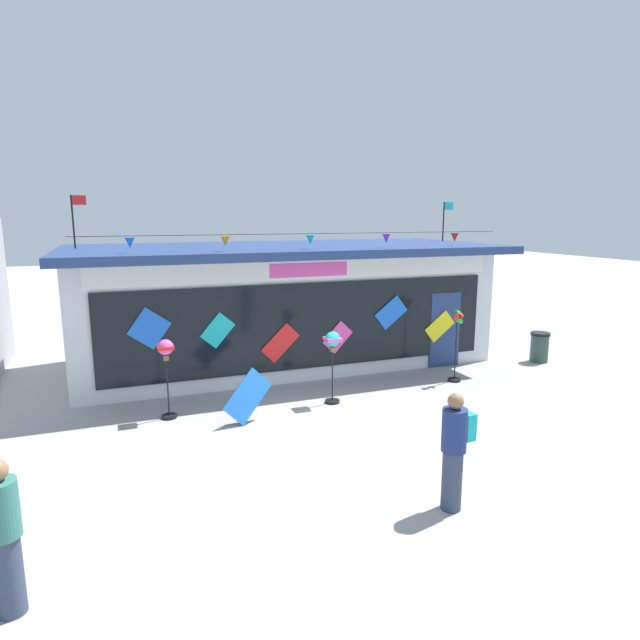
{
  "coord_description": "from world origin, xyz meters",
  "views": [
    {
      "loc": [
        -3.55,
        -8.67,
        4.02
      ],
      "look_at": [
        0.83,
        2.76,
        1.63
      ],
      "focal_mm": 30.3,
      "sensor_mm": 36.0,
      "label": 1
    }
  ],
  "objects_px": {
    "person_mid_plaza": "(4,537)",
    "trash_bin": "(539,347)",
    "wind_spinner_far_left": "(166,358)",
    "person_near_camera": "(454,449)",
    "kite_shop_building": "(283,303)",
    "wind_spinner_center_left": "(457,335)",
    "display_kite_on_ground": "(248,396)",
    "wind_spinner_left": "(333,348)"
  },
  "relations": [
    {
      "from": "person_near_camera",
      "to": "display_kite_on_ground",
      "type": "xyz_separation_m",
      "value": [
        -1.9,
        4.13,
        -0.36
      ]
    },
    {
      "from": "wind_spinner_left",
      "to": "wind_spinner_center_left",
      "type": "bearing_deg",
      "value": 5.68
    },
    {
      "from": "person_near_camera",
      "to": "wind_spinner_far_left",
      "type": "bearing_deg",
      "value": -152.09
    },
    {
      "from": "wind_spinner_far_left",
      "to": "wind_spinner_center_left",
      "type": "relative_size",
      "value": 0.9
    },
    {
      "from": "wind_spinner_center_left",
      "to": "kite_shop_building",
      "type": "bearing_deg",
      "value": 134.82
    },
    {
      "from": "wind_spinner_center_left",
      "to": "person_near_camera",
      "type": "distance_m",
      "value": 6.04
    },
    {
      "from": "wind_spinner_far_left",
      "to": "person_near_camera",
      "type": "distance_m",
      "value": 5.96
    },
    {
      "from": "wind_spinner_far_left",
      "to": "wind_spinner_left",
      "type": "height_order",
      "value": "wind_spinner_far_left"
    },
    {
      "from": "kite_shop_building",
      "to": "wind_spinner_center_left",
      "type": "xyz_separation_m",
      "value": [
        3.35,
        -3.37,
        -0.47
      ]
    },
    {
      "from": "kite_shop_building",
      "to": "trash_bin",
      "type": "relative_size",
      "value": 13.38
    },
    {
      "from": "display_kite_on_ground",
      "to": "person_mid_plaza",
      "type": "bearing_deg",
      "value": -129.52
    },
    {
      "from": "wind_spinner_left",
      "to": "display_kite_on_ground",
      "type": "bearing_deg",
      "value": -166.91
    },
    {
      "from": "wind_spinner_far_left",
      "to": "person_near_camera",
      "type": "bearing_deg",
      "value": -55.96
    },
    {
      "from": "person_near_camera",
      "to": "person_mid_plaza",
      "type": "relative_size",
      "value": 1.0
    },
    {
      "from": "person_mid_plaza",
      "to": "trash_bin",
      "type": "relative_size",
      "value": 2.02
    },
    {
      "from": "wind_spinner_far_left",
      "to": "trash_bin",
      "type": "distance_m",
      "value": 10.11
    },
    {
      "from": "kite_shop_building",
      "to": "trash_bin",
      "type": "bearing_deg",
      "value": -21.98
    },
    {
      "from": "wind_spinner_left",
      "to": "display_kite_on_ground",
      "type": "height_order",
      "value": "wind_spinner_left"
    },
    {
      "from": "kite_shop_building",
      "to": "wind_spinner_left",
      "type": "relative_size",
      "value": 7.03
    },
    {
      "from": "trash_bin",
      "to": "person_mid_plaza",
      "type": "bearing_deg",
      "value": -154.67
    },
    {
      "from": "wind_spinner_left",
      "to": "trash_bin",
      "type": "distance_m",
      "value": 6.77
    },
    {
      "from": "kite_shop_building",
      "to": "wind_spinner_far_left",
      "type": "relative_size",
      "value": 6.87
    },
    {
      "from": "wind_spinner_left",
      "to": "wind_spinner_center_left",
      "type": "relative_size",
      "value": 0.88
    },
    {
      "from": "kite_shop_building",
      "to": "trash_bin",
      "type": "distance_m",
      "value": 7.22
    },
    {
      "from": "display_kite_on_ground",
      "to": "wind_spinner_center_left",
      "type": "bearing_deg",
      "value": 8.44
    },
    {
      "from": "wind_spinner_center_left",
      "to": "display_kite_on_ground",
      "type": "xyz_separation_m",
      "value": [
        -5.37,
        -0.8,
        -0.64
      ]
    },
    {
      "from": "wind_spinner_far_left",
      "to": "trash_bin",
      "type": "relative_size",
      "value": 1.95
    },
    {
      "from": "display_kite_on_ground",
      "to": "wind_spinner_left",
      "type": "bearing_deg",
      "value": 13.09
    },
    {
      "from": "kite_shop_building",
      "to": "display_kite_on_ground",
      "type": "distance_m",
      "value": 4.76
    },
    {
      "from": "wind_spinner_center_left",
      "to": "person_mid_plaza",
      "type": "bearing_deg",
      "value": -150.46
    },
    {
      "from": "wind_spinner_center_left",
      "to": "person_mid_plaza",
      "type": "distance_m",
      "value": 10.18
    },
    {
      "from": "wind_spinner_far_left",
      "to": "person_mid_plaza",
      "type": "xyz_separation_m",
      "value": [
        -2.05,
        -5.02,
        -0.4
      ]
    },
    {
      "from": "trash_bin",
      "to": "display_kite_on_ground",
      "type": "xyz_separation_m",
      "value": [
        -8.62,
        -1.51,
        0.11
      ]
    },
    {
      "from": "person_mid_plaza",
      "to": "display_kite_on_ground",
      "type": "height_order",
      "value": "person_mid_plaza"
    },
    {
      "from": "trash_bin",
      "to": "wind_spinner_far_left",
      "type": "bearing_deg",
      "value": -175.96
    },
    {
      "from": "wind_spinner_far_left",
      "to": "kite_shop_building",
      "type": "bearing_deg",
      "value": 44.33
    },
    {
      "from": "wind_spinner_left",
      "to": "trash_bin",
      "type": "bearing_deg",
      "value": 8.97
    },
    {
      "from": "person_near_camera",
      "to": "person_mid_plaza",
      "type": "xyz_separation_m",
      "value": [
        -5.38,
        -0.09,
        -0.03
      ]
    },
    {
      "from": "person_mid_plaza",
      "to": "person_near_camera",
      "type": "bearing_deg",
      "value": -119.32
    },
    {
      "from": "wind_spinner_left",
      "to": "person_mid_plaza",
      "type": "xyz_separation_m",
      "value": [
        -5.46,
        -4.68,
        -0.37
      ]
    },
    {
      "from": "wind_spinner_far_left",
      "to": "wind_spinner_center_left",
      "type": "height_order",
      "value": "wind_spinner_center_left"
    },
    {
      "from": "wind_spinner_left",
      "to": "person_mid_plaza",
      "type": "relative_size",
      "value": 0.94
    }
  ]
}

